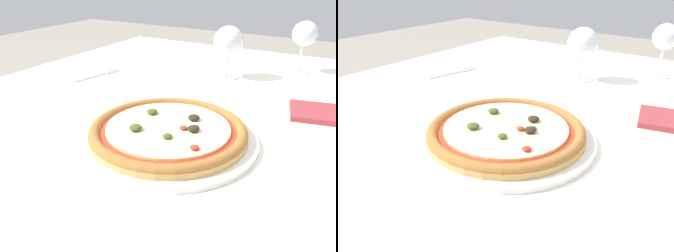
# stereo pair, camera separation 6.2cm
# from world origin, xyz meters

# --- Properties ---
(dining_table) EXTENTS (1.23, 1.19, 0.76)m
(dining_table) POSITION_xyz_m (0.00, 0.00, 0.67)
(dining_table) COLOR #997047
(dining_table) RESTS_ON ground_plane
(pizza_plate) EXTENTS (0.34, 0.34, 0.04)m
(pizza_plate) POSITION_xyz_m (0.02, -0.23, 0.77)
(pizza_plate) COLOR white
(pizza_plate) RESTS_ON dining_table
(fork) EXTENTS (0.05, 0.17, 0.00)m
(fork) POSITION_xyz_m (-0.37, 0.02, 0.76)
(fork) COLOR silver
(fork) RESTS_ON dining_table
(wine_glass_far_left) EXTENTS (0.08, 0.08, 0.16)m
(wine_glass_far_left) POSITION_xyz_m (0.15, 0.37, 0.87)
(wine_glass_far_left) COLOR silver
(wine_glass_far_left) RESTS_ON dining_table
(wine_glass_far_right) EXTENTS (0.09, 0.09, 0.15)m
(wine_glass_far_right) POSITION_xyz_m (-0.03, 0.20, 0.86)
(wine_glass_far_right) COLOR silver
(wine_glass_far_right) RESTS_ON dining_table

